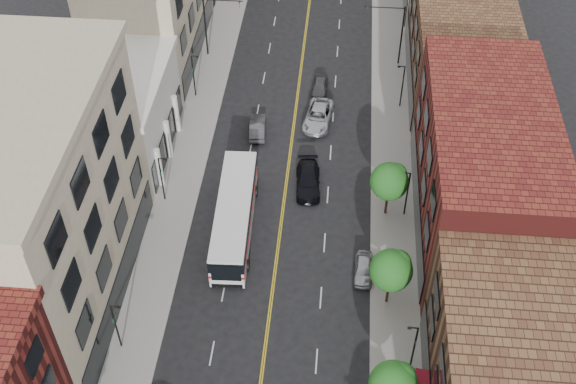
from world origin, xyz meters
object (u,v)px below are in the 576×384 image
(car_lane_b, at_px, (318,116))
(car_lane_c, at_px, (320,86))
(city_bus, at_px, (234,214))
(car_parked_far, at_px, (364,269))
(car_lane_a, at_px, (308,180))
(car_lane_behind, at_px, (257,127))

(car_lane_b, height_order, car_lane_c, car_lane_b)
(city_bus, height_order, car_lane_b, city_bus)
(car_parked_far, relative_size, car_lane_c, 0.96)
(car_lane_a, bearing_deg, car_lane_c, 84.77)
(city_bus, relative_size, car_lane_b, 2.35)
(car_parked_far, bearing_deg, car_lane_c, 103.15)
(city_bus, relative_size, car_lane_c, 3.40)
(car_lane_a, distance_m, car_lane_b, 9.75)
(car_parked_far, bearing_deg, car_lane_a, 119.50)
(car_lane_b, bearing_deg, car_parked_far, -68.78)
(city_bus, bearing_deg, car_lane_behind, 86.23)
(car_lane_behind, bearing_deg, car_lane_b, -165.03)
(car_lane_behind, xyz_separation_m, car_lane_c, (5.95, 7.54, -0.05))
(city_bus, distance_m, car_lane_c, 22.15)
(car_lane_a, height_order, car_lane_b, car_lane_b)
(car_parked_far, bearing_deg, car_lane_b, 105.70)
(car_lane_a, xyz_separation_m, car_lane_c, (0.28, 15.06, -0.12))
(car_parked_far, relative_size, car_lane_behind, 0.87)
(city_bus, bearing_deg, car_lane_c, 71.18)
(car_lane_behind, height_order, car_lane_c, car_lane_behind)
(car_lane_b, bearing_deg, city_bus, -104.75)
(car_lane_a, distance_m, car_lane_c, 15.06)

